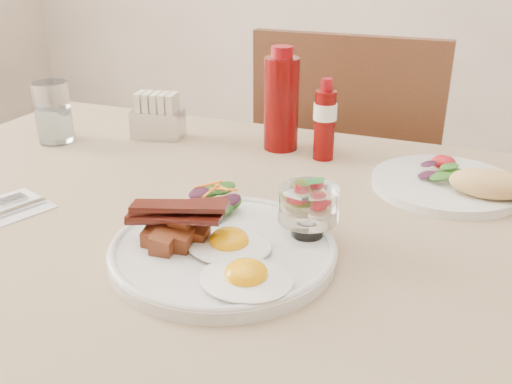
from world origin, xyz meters
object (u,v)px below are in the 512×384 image
object	(u,v)px
chair_far	(349,192)
hot_sauce_bottle	(325,121)
table	(251,280)
main_plate	(223,251)
water_glass	(54,116)
fruit_cup	(308,204)
ketchup_bottle	(281,102)
second_plate	(456,183)
sugar_caddy	(158,118)

from	to	relation	value
chair_far	hot_sauce_bottle	distance (m)	0.48
table	chair_far	distance (m)	0.68
main_plate	water_glass	world-z (taller)	water_glass
fruit_cup	hot_sauce_bottle	size ratio (longest dim) A/B	0.53
main_plate	fruit_cup	size ratio (longest dim) A/B	3.65
chair_far	ketchup_bottle	world-z (taller)	ketchup_bottle
hot_sauce_bottle	fruit_cup	bearing A→B (deg)	-78.33
fruit_cup	water_glass	bearing A→B (deg)	159.17
table	second_plate	xyz separation A→B (m)	(0.25, 0.22, 0.10)
chair_far	second_plate	world-z (taller)	chair_far
hot_sauce_bottle	sugar_caddy	world-z (taller)	hot_sauce_bottle
second_plate	ketchup_bottle	xyz separation A→B (m)	(-0.32, 0.09, 0.07)
chair_far	sugar_caddy	distance (m)	0.56
table	chair_far	bearing A→B (deg)	90.00
main_plate	water_glass	distance (m)	0.56
hot_sauce_bottle	table	bearing A→B (deg)	-94.60
ketchup_bottle	table	bearing A→B (deg)	-78.14
table	fruit_cup	size ratio (longest dim) A/B	17.34
second_plate	sugar_caddy	xyz separation A→B (m)	(-0.56, 0.06, 0.02)
hot_sauce_bottle	sugar_caddy	distance (m)	0.33
main_plate	ketchup_bottle	world-z (taller)	ketchup_bottle
table	fruit_cup	distance (m)	0.17
chair_far	fruit_cup	size ratio (longest dim) A/B	12.13
table	water_glass	bearing A→B (deg)	158.39
second_plate	sugar_caddy	distance (m)	0.57
chair_far	ketchup_bottle	xyz separation A→B (m)	(-0.07, -0.35, 0.32)
sugar_caddy	main_plate	bearing A→B (deg)	-59.82
table	second_plate	distance (m)	0.35
chair_far	water_glass	world-z (taller)	chair_far
table	hot_sauce_bottle	world-z (taller)	hot_sauce_bottle
table	water_glass	world-z (taller)	water_glass
fruit_cup	table	bearing A→B (deg)	163.60
sugar_caddy	second_plate	bearing A→B (deg)	-15.89
table	sugar_caddy	bearing A→B (deg)	137.61
second_plate	chair_far	bearing A→B (deg)	119.66
sugar_caddy	water_glass	size ratio (longest dim) A/B	0.91
fruit_cup	sugar_caddy	xyz separation A→B (m)	(-0.40, 0.31, -0.02)
main_plate	fruit_cup	world-z (taller)	fruit_cup
table	hot_sauce_bottle	distance (m)	0.33
table	sugar_caddy	size ratio (longest dim) A/B	12.67
ketchup_bottle	hot_sauce_bottle	xyz separation A→B (m)	(0.09, -0.02, -0.02)
table	fruit_cup	world-z (taller)	fruit_cup
main_plate	sugar_caddy	xyz separation A→B (m)	(-0.31, 0.37, 0.03)
main_plate	ketchup_bottle	distance (m)	0.42
water_glass	hot_sauce_bottle	bearing A→B (deg)	10.79
sugar_caddy	hot_sauce_bottle	bearing A→B (deg)	-8.72
chair_far	second_plate	xyz separation A→B (m)	(0.25, -0.44, 0.24)
main_plate	hot_sauce_bottle	bearing A→B (deg)	86.46
fruit_cup	water_glass	world-z (taller)	water_glass
fruit_cup	ketchup_bottle	xyz separation A→B (m)	(-0.15, 0.34, 0.03)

